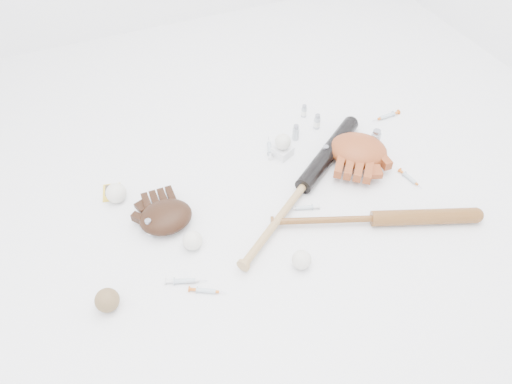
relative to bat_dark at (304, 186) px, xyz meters
name	(u,v)px	position (x,y,z in m)	size (l,w,h in m)	color
bat_dark	(304,186)	(0.00, 0.00, 0.00)	(0.92, 0.07, 0.07)	black
bat_wood	(374,219)	(0.16, -0.24, -0.01)	(0.78, 0.06, 0.06)	brown
glove_dark	(166,217)	(-0.53, 0.05, 0.01)	(0.23, 0.23, 0.08)	black
glove_tan	(358,150)	(0.28, 0.08, 0.02)	(0.28, 0.28, 0.10)	brown
trading_card	(112,192)	(-0.68, 0.29, -0.03)	(0.07, 0.09, 0.01)	gold
pedestal	(282,151)	(0.02, 0.22, -0.01)	(0.07, 0.07, 0.04)	white
baseball_on_pedestal	(283,142)	(0.02, 0.22, 0.04)	(0.07, 0.07, 0.07)	silver
baseball_left	(192,240)	(-0.47, -0.08, 0.00)	(0.07, 0.07, 0.07)	silver
baseball_upper	(116,193)	(-0.66, 0.24, 0.00)	(0.08, 0.08, 0.08)	silver
baseball_mid	(302,260)	(-0.16, -0.30, 0.00)	(0.07, 0.07, 0.07)	silver
baseball_aged	(107,300)	(-0.79, -0.20, 0.00)	(0.08, 0.08, 0.08)	brown
syringe_0	(206,291)	(-0.49, -0.28, -0.03)	(0.14, 0.02, 0.02)	#ADBCC6
syringe_1	(304,208)	(-0.04, -0.08, -0.03)	(0.14, 0.02, 0.02)	#ADBCC6
syringe_2	(270,148)	(-0.02, 0.27, -0.02)	(0.15, 0.03, 0.02)	#ADBCC6
syringe_3	(410,178)	(0.41, -0.11, -0.03)	(0.14, 0.02, 0.02)	#ADBCC6
syringe_4	(387,116)	(0.55, 0.26, -0.02)	(0.16, 0.03, 0.02)	#ADBCC6
syringe_5	(185,281)	(-0.54, -0.21, -0.02)	(0.15, 0.03, 0.02)	#ADBCC6
vial_0	(296,132)	(0.11, 0.29, 0.00)	(0.03, 0.03, 0.07)	#ABB3BB
vial_1	(304,111)	(0.22, 0.42, 0.00)	(0.02, 0.02, 0.06)	#ABB3BB
vial_2	(325,153)	(0.16, 0.13, 0.00)	(0.03, 0.03, 0.07)	#ABB3BB
vial_3	(375,139)	(0.39, 0.11, 0.01)	(0.04, 0.04, 0.09)	#ABB3BB
vial_4	(149,227)	(-0.59, 0.03, 0.00)	(0.03, 0.03, 0.07)	#ABB3BB
vial_5	(317,121)	(0.23, 0.32, 0.00)	(0.03, 0.03, 0.07)	#ABB3BB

